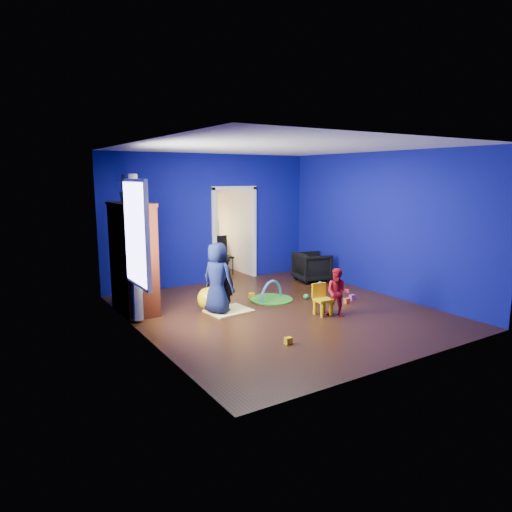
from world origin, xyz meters
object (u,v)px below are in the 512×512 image
child_black (226,284)px  folding_chair (223,256)px  tv_armoire (133,258)px  kid_chair (323,301)px  study_desk (206,254)px  crt_tv (135,256)px  vase (136,197)px  hopper_ball (209,299)px  armchair (312,267)px  play_mat (271,299)px  toddler_red (338,293)px  child_navy (218,278)px

child_black → folding_chair: 3.04m
child_black → tv_armoire: (-1.42, 0.80, 0.48)m
kid_chair → study_desk: size_ratio=0.57×
crt_tv → child_black: bearing=-30.1°
tv_armoire → kid_chair: (2.74, -1.95, -0.73)m
child_black → vase: 2.17m
hopper_ball → crt_tv: bearing=150.3°
armchair → play_mat: 1.95m
crt_tv → kid_chair: 3.42m
vase → tv_armoire: 1.12m
toddler_red → hopper_ball: (-1.73, 1.52, -0.21)m
hopper_ball → play_mat: bearing=-0.9°
child_navy → folding_chair: child_navy is taller
child_navy → toddler_red: bearing=-151.6°
tv_armoire → child_black: bearing=-29.4°
crt_tv → hopper_ball: 1.52m
child_black → toddler_red: size_ratio=1.17×
crt_tv → hopper_ball: bearing=-29.7°
crt_tv → tv_armoire: bearing=180.0°
toddler_red → folding_chair: 4.05m
hopper_ball → study_desk: (1.65, 3.50, 0.16)m
kid_chair → study_desk: 4.82m
armchair → toddler_red: 2.71m
tv_armoire → crt_tv: size_ratio=2.80×
armchair → hopper_ball: armchair is taller
armchair → toddler_red: bearing=161.0°
play_mat → folding_chair: 2.62m
tv_armoire → hopper_ball: tv_armoire is taller
play_mat → kid_chair: bearing=-80.1°
child_navy → hopper_ball: (-0.05, 0.25, -0.42)m
tv_armoire → folding_chair: bearing=34.0°
kid_chair → vase: bearing=156.0°
crt_tv → hopper_ball: (1.12, -0.64, -0.81)m
kid_chair → hopper_ball: bearing=147.3°
toddler_red → kid_chair: (-0.15, 0.20, -0.18)m
vase → child_navy: bearing=-25.9°
tv_armoire → crt_tv: tv_armoire is taller
vase → kid_chair: vase is taller
child_navy → play_mat: size_ratio=1.51×
armchair → play_mat: size_ratio=0.87×
play_mat → study_desk: bearing=85.1°
study_desk → crt_tv: bearing=-134.1°
child_black → child_navy: bearing=99.8°
toddler_red → tv_armoire: size_ratio=0.43×
toddler_red → vase: (-2.89, 1.85, 1.64)m
vase → toddler_red: bearing=-32.7°
tv_armoire → hopper_ball: (1.16, -0.64, -0.77)m
child_navy → play_mat: bearing=-104.6°
study_desk → armchair: bearing=-62.0°
toddler_red → child_black: bearing=-173.9°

